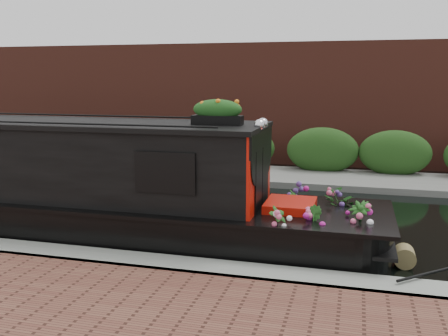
# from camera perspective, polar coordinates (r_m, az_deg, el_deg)

# --- Properties ---
(ground) EXTENTS (80.00, 80.00, 0.00)m
(ground) POSITION_cam_1_polar(r_m,az_deg,el_deg) (10.59, -2.96, -5.44)
(ground) COLOR black
(ground) RESTS_ON ground
(near_bank_coping) EXTENTS (40.00, 0.60, 0.50)m
(near_bank_coping) POSITION_cam_1_polar(r_m,az_deg,el_deg) (7.69, -10.73, -11.83)
(near_bank_coping) COLOR gray
(near_bank_coping) RESTS_ON ground
(far_bank_path) EXTENTS (40.00, 2.40, 0.34)m
(far_bank_path) POSITION_cam_1_polar(r_m,az_deg,el_deg) (14.53, 2.15, -1.08)
(far_bank_path) COLOR slate
(far_bank_path) RESTS_ON ground
(far_hedge) EXTENTS (40.00, 1.10, 2.80)m
(far_hedge) POSITION_cam_1_polar(r_m,az_deg,el_deg) (15.39, 2.90, -0.44)
(far_hedge) COLOR #204416
(far_hedge) RESTS_ON ground
(far_brick_wall) EXTENTS (40.00, 1.00, 8.00)m
(far_brick_wall) POSITION_cam_1_polar(r_m,az_deg,el_deg) (17.42, 4.35, 0.81)
(far_brick_wall) COLOR maroon
(far_brick_wall) RESTS_ON ground
(narrowboat) EXTENTS (11.66, 2.04, 2.75)m
(narrowboat) POSITION_cam_1_polar(r_m,az_deg,el_deg) (9.73, -19.74, -2.52)
(narrowboat) COLOR black
(narrowboat) RESTS_ON ground
(rope_fender) EXTENTS (0.33, 0.33, 0.33)m
(rope_fender) POSITION_cam_1_polar(r_m,az_deg,el_deg) (8.27, 19.92, -9.47)
(rope_fender) COLOR olive
(rope_fender) RESTS_ON ground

